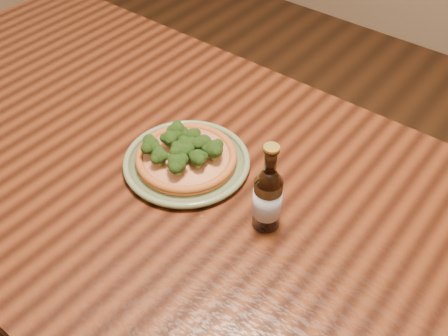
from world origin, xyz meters
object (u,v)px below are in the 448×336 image
Objects in this scene: plate at (187,162)px; beer_bottle at (268,197)px; pizza at (186,155)px; table at (141,178)px.

beer_bottle reaches higher than plate.
beer_bottle reaches higher than pizza.
plate is 1.26× the size of pizza.
plate is 1.39× the size of beer_bottle.
table is at bearing -167.40° from pizza.
beer_bottle is at bearing -6.87° from pizza.
pizza is at bearing 12.60° from table.
pizza is 1.10× the size of beer_bottle.
plate is 0.02m from pizza.
beer_bottle is at bearing -7.24° from plate.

